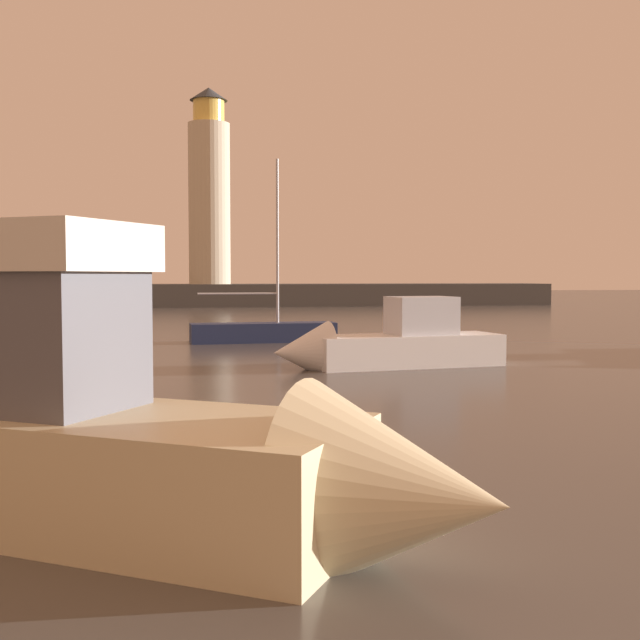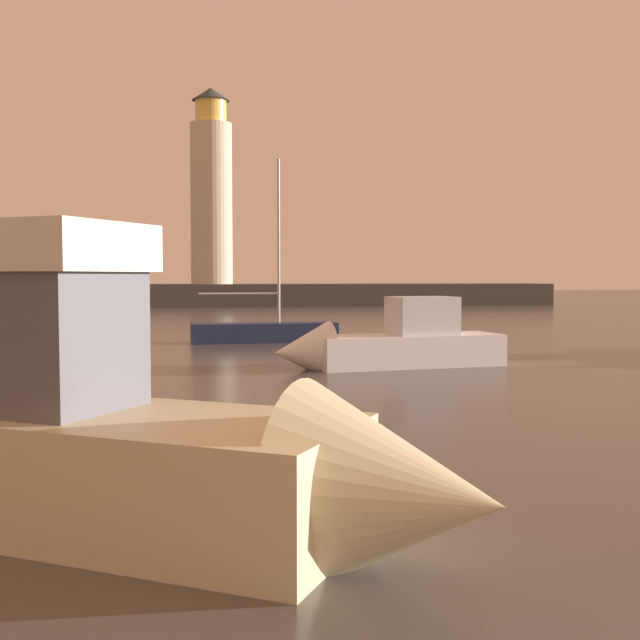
{
  "view_description": "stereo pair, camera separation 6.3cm",
  "coord_description": "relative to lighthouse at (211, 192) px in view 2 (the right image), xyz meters",
  "views": [
    {
      "loc": [
        -4.7,
        -2.03,
        2.88
      ],
      "look_at": [
        -1.15,
        16.17,
        1.85
      ],
      "focal_mm": 44.28,
      "sensor_mm": 36.0,
      "label": 1
    },
    {
      "loc": [
        -4.64,
        -2.05,
        2.88
      ],
      "look_at": [
        -1.15,
        16.17,
        1.85
      ],
      "focal_mm": 44.28,
      "sensor_mm": 36.0,
      "label": 2
    }
  ],
  "objects": [
    {
      "name": "sailboat_moored",
      "position": [
        0.05,
        -42.0,
        -10.46
      ],
      "size": [
        6.39,
        1.68,
        7.99
      ],
      "color": "#1E284C",
      "rests_on": "ground_plane"
    },
    {
      "name": "ground_plane",
      "position": [
        0.59,
        -37.13,
        -10.94
      ],
      "size": [
        222.8,
        222.8,
        0.0
      ],
      "primitive_type": "plane",
      "color": "#4C4742"
    },
    {
      "name": "motorboat_1",
      "position": [
        -4.6,
        -67.21,
        -9.83
      ],
      "size": [
        8.52,
        6.6,
        3.88
      ],
      "color": "beige",
      "rests_on": "ground_plane"
    },
    {
      "name": "breakwater",
      "position": [
        0.59,
        0.0,
        -9.88
      ],
      "size": [
        66.21,
        6.75,
        2.13
      ],
      "primitive_type": "cube",
      "color": "#423F3D",
      "rests_on": "ground_plane"
    },
    {
      "name": "lighthouse",
      "position": [
        0.0,
        0.0,
        0.0
      ],
      "size": [
        3.96,
        3.96,
        18.6
      ],
      "color": "beige",
      "rests_on": "breakwater"
    },
    {
      "name": "motorboat_0",
      "position": [
        2.54,
        -52.2,
        -10.24
      ],
      "size": [
        7.65,
        2.82,
        2.62
      ],
      "color": "white",
      "rests_on": "ground_plane"
    }
  ]
}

